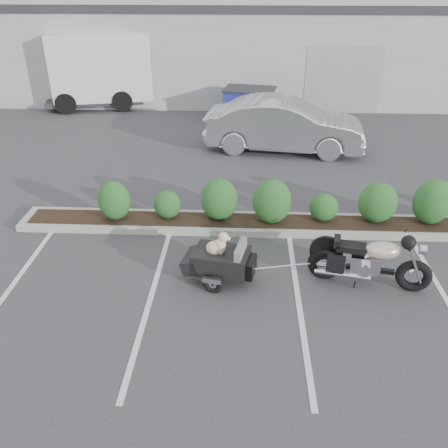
{
  "coord_description": "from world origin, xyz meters",
  "views": [
    {
      "loc": [
        0.17,
        -7.45,
        5.37
      ],
      "look_at": [
        -0.22,
        0.94,
        0.75
      ],
      "focal_mm": 38.0,
      "sensor_mm": 36.0,
      "label": 1
    }
  ],
  "objects_px": {
    "sedan": "(284,125)",
    "delivery_truck": "(124,71)",
    "dumpster": "(249,105)",
    "motorcycle": "(369,262)",
    "pet_trailer": "(220,260)"
  },
  "relations": [
    {
      "from": "sedan",
      "to": "delivery_truck",
      "type": "xyz_separation_m",
      "value": [
        -6.4,
        5.4,
        0.6
      ]
    },
    {
      "from": "dumpster",
      "to": "sedan",
      "type": "bearing_deg",
      "value": -60.56
    },
    {
      "from": "motorcycle",
      "to": "delivery_truck",
      "type": "height_order",
      "value": "delivery_truck"
    },
    {
      "from": "motorcycle",
      "to": "sedan",
      "type": "distance_m",
      "value": 7.51
    },
    {
      "from": "motorcycle",
      "to": "sedan",
      "type": "bearing_deg",
      "value": 110.19
    },
    {
      "from": "dumpster",
      "to": "delivery_truck",
      "type": "distance_m",
      "value": 5.77
    },
    {
      "from": "delivery_truck",
      "to": "motorcycle",
      "type": "bearing_deg",
      "value": -72.05
    },
    {
      "from": "sedan",
      "to": "dumpster",
      "type": "xyz_separation_m",
      "value": [
        -1.12,
        3.23,
        -0.2
      ]
    },
    {
      "from": "sedan",
      "to": "dumpster",
      "type": "height_order",
      "value": "sedan"
    },
    {
      "from": "motorcycle",
      "to": "sedan",
      "type": "xyz_separation_m",
      "value": [
        -1.11,
        7.42,
        0.31
      ]
    },
    {
      "from": "motorcycle",
      "to": "pet_trailer",
      "type": "relative_size",
      "value": 1.23
    },
    {
      "from": "sedan",
      "to": "dumpster",
      "type": "relative_size",
      "value": 2.39
    },
    {
      "from": "motorcycle",
      "to": "pet_trailer",
      "type": "distance_m",
      "value": 2.78
    },
    {
      "from": "motorcycle",
      "to": "pet_trailer",
      "type": "bearing_deg",
      "value": -168.89
    },
    {
      "from": "motorcycle",
      "to": "dumpster",
      "type": "height_order",
      "value": "motorcycle"
    }
  ]
}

